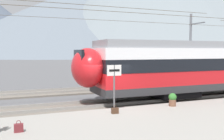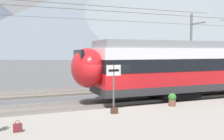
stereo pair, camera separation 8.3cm
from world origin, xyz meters
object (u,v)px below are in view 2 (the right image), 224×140
Objects in this scene: catenary_mast_far_side at (192,46)px; potted_plant_platform_edge at (172,99)px; platform_sign at (114,78)px; handbag_near_sign at (114,111)px; handbag_beside_passenger at (18,128)px.

potted_plant_platform_edge is (-9.49, -10.27, -3.07)m from catenary_mast_far_side.
platform_sign is (-12.92, -10.49, -1.80)m from catenary_mast_far_side.
potted_plant_platform_edge is at bearing 6.40° from handbag_near_sign.
handbag_near_sign is at bearing -140.54° from catenary_mast_far_side.
handbag_beside_passenger is at bearing -161.53° from platform_sign.
handbag_near_sign is at bearing 16.44° from handbag_beside_passenger.
platform_sign is 5.77× the size of handbag_near_sign.
catenary_mast_far_side reaches higher than handbag_near_sign.
handbag_beside_passenger is at bearing -167.98° from potted_plant_platform_edge.
potted_plant_platform_edge reaches higher than handbag_beside_passenger.
catenary_mast_far_side is 18.41× the size of platform_sign.
handbag_beside_passenger is (-17.20, -11.92, -3.30)m from catenary_mast_far_side.
platform_sign is 3.28× the size of potted_plant_platform_edge.
potted_plant_platform_edge is (3.46, 0.39, 0.24)m from handbag_near_sign.
catenary_mast_far_side reaches higher than handbag_beside_passenger.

